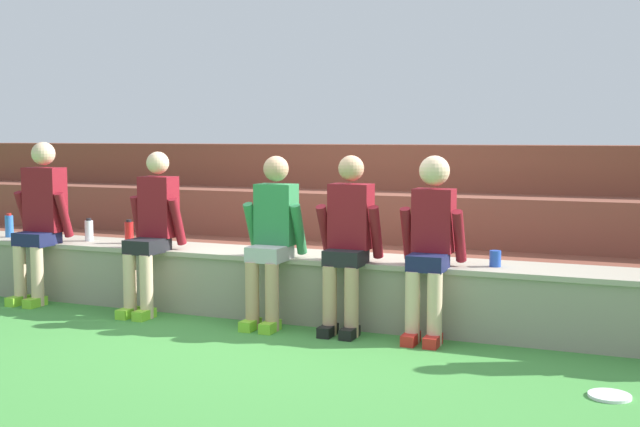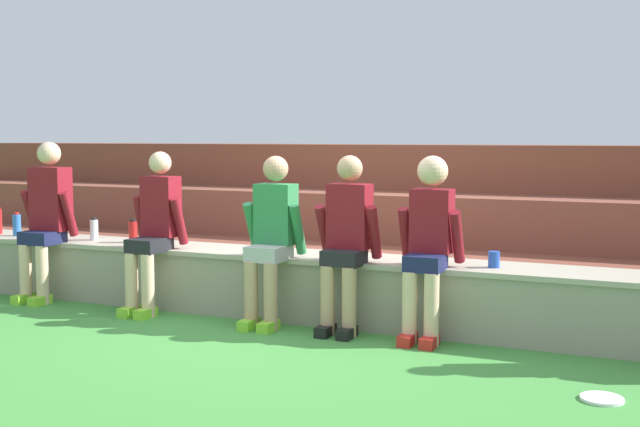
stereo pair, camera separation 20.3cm
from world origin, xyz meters
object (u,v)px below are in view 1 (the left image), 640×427
person_far_right (431,240)px  water_bottle_near_left (89,230)px  person_left_of_center (152,228)px  person_far_left (40,216)px  frisbee (610,396)px  water_bottle_center_gap (9,226)px  plastic_cup_left_end (495,259)px  water_bottle_mid_right (129,232)px  person_right_of_center (348,238)px  person_center (272,235)px

person_far_right → water_bottle_near_left: (-3.34, 0.27, -0.11)m
person_left_of_center → person_far_left: bearing=180.0°
person_left_of_center → frisbee: bearing=-13.6°
water_bottle_center_gap → frisbee: water_bottle_center_gap is taller
person_far_right → plastic_cup_left_end: (0.44, 0.22, -0.15)m
person_far_left → water_bottle_near_left: 0.45m
frisbee → person_left_of_center: bearing=166.4°
water_bottle_near_left → water_bottle_mid_right: water_bottle_mid_right is taller
person_right_of_center → plastic_cup_left_end: 1.13m
person_right_of_center → water_bottle_mid_right: (-2.25, 0.31, -0.09)m
person_far_left → frisbee: (4.96, -0.91, -0.78)m
person_far_left → person_far_right: (3.64, 0.03, -0.04)m
water_bottle_center_gap → water_bottle_mid_right: water_bottle_center_gap is taller
person_center → water_bottle_mid_right: (-1.61, 0.34, -0.09)m
person_left_of_center → water_bottle_mid_right: 0.56m
person_center → water_bottle_near_left: person_center is taller
person_right_of_center → water_bottle_center_gap: person_right_of_center is taller
water_bottle_near_left → plastic_cup_left_end: 3.78m
water_bottle_center_gap → person_far_right: bearing=-2.9°
person_left_of_center → water_bottle_near_left: size_ratio=6.48×
person_left_of_center → person_far_right: person_left_of_center is taller
person_left_of_center → water_bottle_mid_right: bearing=146.0°
person_center → water_bottle_center_gap: (-2.96, 0.28, -0.08)m
water_bottle_center_gap → person_right_of_center: bearing=-4.0°
person_far_left → frisbee: person_far_left is taller
person_far_left → person_left_of_center: person_far_left is taller
person_far_right → plastic_cup_left_end: person_far_right is taller
person_far_left → water_bottle_mid_right: 0.82m
person_far_left → person_center: size_ratio=1.08×
person_center → water_bottle_near_left: 2.09m
person_right_of_center → frisbee: bearing=-24.9°
person_left_of_center → person_center: (1.15, -0.03, -0.00)m
person_right_of_center → person_far_right: bearing=2.9°
person_center → plastic_cup_left_end: bearing=9.2°
person_far_right → water_bottle_near_left: person_far_right is taller
person_far_left → water_bottle_near_left: size_ratio=6.86×
person_far_left → person_far_right: size_ratio=1.07×
person_far_left → water_bottle_near_left: bearing=45.2°
person_far_left → person_far_right: person_far_left is taller
person_far_right → water_bottle_center_gap: bearing=177.1°
person_far_left → water_bottle_center_gap: (-0.61, 0.25, -0.14)m
person_far_left → water_bottle_center_gap: size_ratio=6.31×
person_far_right → plastic_cup_left_end: 0.52m
person_far_left → frisbee: size_ratio=5.94×
person_far_left → person_left_of_center: size_ratio=1.06×
water_bottle_mid_right → person_center: bearing=-11.8°
person_far_right → frisbee: person_far_right is taller
person_far_left → water_bottle_mid_right: bearing=22.6°
person_center → water_bottle_mid_right: person_center is taller
water_bottle_near_left → frisbee: water_bottle_near_left is taller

